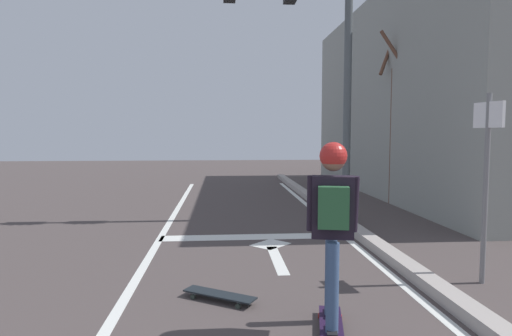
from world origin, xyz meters
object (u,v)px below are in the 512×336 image
Objects in this scene: skater at (333,210)px; traffic_signal_mast at (305,34)px; spare_skateboard at (219,295)px; roadside_tree at (395,127)px; street_sign_post at (487,160)px; skateboard at (331,324)px.

skater is 0.30× the size of traffic_signal_mast.
roadside_tree is at bearing 54.51° from spare_skateboard.
traffic_signal_mast is at bearing 68.31° from spare_skateboard.
skater is at bearing -97.95° from traffic_signal_mast.
street_sign_post is 6.07m from roadside_tree.
skateboard is at bearing -97.94° from traffic_signal_mast.
roadside_tree is (2.71, 1.88, -1.86)m from traffic_signal_mast.
traffic_signal_mast is 3.78m from roadside_tree.
spare_skateboard is at bearing -125.49° from roadside_tree.
street_sign_post is at bearing -70.81° from traffic_signal_mast.
street_sign_post is at bearing 5.67° from spare_skateboard.
skater reaches higher than skateboard.
skateboard is 6.39m from traffic_signal_mast.
skater is 1.66m from spare_skateboard.
skateboard is at bearing -38.00° from spare_skateboard.
skater is at bearing -152.24° from street_sign_post.
traffic_signal_mast reaches higher than spare_skateboard.
traffic_signal_mast is 1.27× the size of roadside_tree.
spare_skateboard is at bearing -174.33° from street_sign_post.
roadside_tree is (3.42, 7.02, 0.84)m from skater.
traffic_signal_mast is at bearing 82.05° from skater.
skater is 0.73× the size of street_sign_post.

